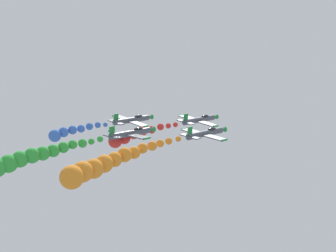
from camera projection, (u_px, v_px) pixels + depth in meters
airplane_lead at (200, 120)px, 96.03m from camera, size 9.53×10.35×2.62m
smoke_trail_lead at (131, 136)px, 84.89m from camera, size 3.45×15.16×3.35m
airplane_left_inner at (132, 120)px, 96.05m from camera, size 9.53×10.35×2.62m
smoke_trail_left_inner at (69, 132)px, 86.73m from camera, size 3.17×11.80×2.78m
airplane_right_inner at (206, 133)px, 83.93m from camera, size 9.56×10.35×2.42m
smoke_trail_right_inner at (101, 165)px, 66.09m from camera, size 4.43×24.52×3.73m
airplane_left_outer at (131, 133)px, 83.06m from camera, size 9.56×10.35×2.32m
smoke_trail_left_outer at (27, 158)px, 70.38m from camera, size 4.07×18.99×3.94m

